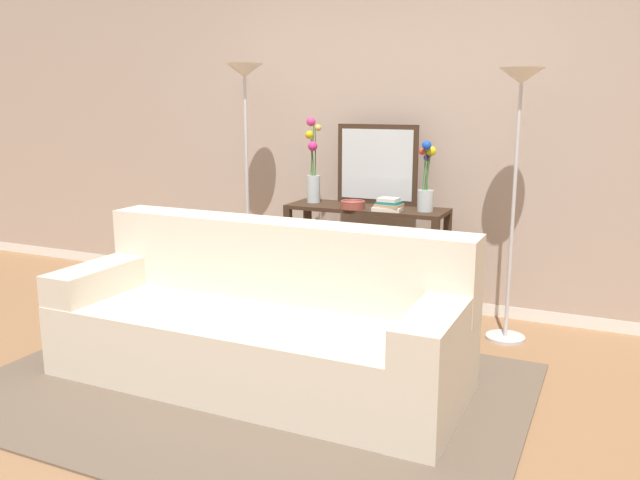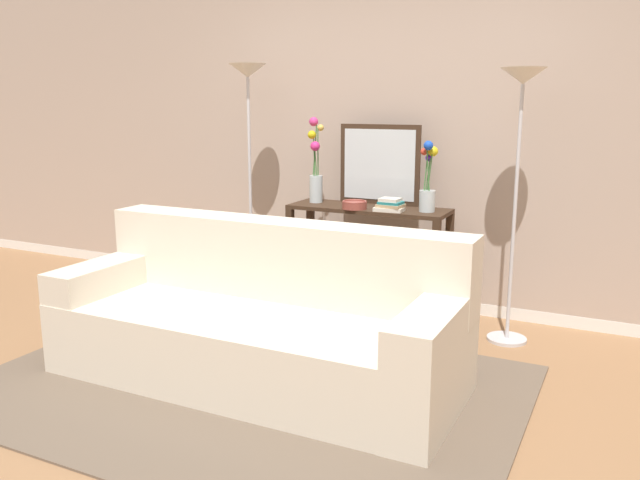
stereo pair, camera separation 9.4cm
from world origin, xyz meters
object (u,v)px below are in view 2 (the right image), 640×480
at_px(wall_mirror, 379,165).
at_px(couch, 259,326).
at_px(floor_lamp_left, 249,117).
at_px(fruit_bowl, 354,205).
at_px(vase_short_flowers, 428,185).
at_px(book_row_under_console, 334,302).
at_px(floor_lamp_right, 520,130).
at_px(book_stack, 390,205).
at_px(console_table, 368,241).
at_px(vase_tall_flowers, 316,170).

bearing_deg(wall_mirror, couch, -95.38).
height_order(floor_lamp_left, fruit_bowl, floor_lamp_left).
height_order(vase_short_flowers, book_row_under_console, vase_short_flowers).
xyz_separation_m(couch, floor_lamp_right, (1.17, 1.24, 1.08)).
bearing_deg(wall_mirror, book_stack, -54.51).
bearing_deg(floor_lamp_left, console_table, 5.54).
bearing_deg(floor_lamp_right, couch, -133.41).
height_order(console_table, book_stack, book_stack).
bearing_deg(book_stack, wall_mirror, 125.49).
height_order(floor_lamp_right, wall_mirror, floor_lamp_right).
bearing_deg(console_table, floor_lamp_right, -5.03).
xyz_separation_m(floor_lamp_right, fruit_bowl, (-1.10, -0.03, -0.55)).
distance_m(console_table, floor_lamp_left, 1.30).
distance_m(vase_tall_flowers, book_row_under_console, 1.02).
bearing_deg(vase_tall_flowers, floor_lamp_left, -167.36).
bearing_deg(vase_short_flowers, vase_tall_flowers, 178.01).
bearing_deg(book_stack, console_table, 153.60).
bearing_deg(floor_lamp_left, book_stack, -0.38).
distance_m(console_table, vase_tall_flowers, 0.67).
distance_m(floor_lamp_left, fruit_bowl, 1.07).
height_order(floor_lamp_right, vase_tall_flowers, floor_lamp_right).
xyz_separation_m(floor_lamp_right, vase_short_flowers, (-0.61, 0.08, -0.39)).
distance_m(couch, book_row_under_console, 1.36).
relative_size(vase_tall_flowers, book_stack, 3.06).
bearing_deg(couch, fruit_bowl, 86.89).
distance_m(floor_lamp_left, wall_mirror, 1.05).
relative_size(floor_lamp_left, vase_tall_flowers, 2.90).
distance_m(couch, console_table, 1.36).
height_order(couch, console_table, couch).
bearing_deg(vase_tall_flowers, fruit_bowl, -20.66).
xyz_separation_m(console_table, wall_mirror, (0.02, 0.16, 0.55)).
height_order(wall_mirror, fruit_bowl, wall_mirror).
bearing_deg(floor_lamp_left, floor_lamp_right, 0.00).
bearing_deg(book_stack, vase_short_flowers, 20.79).
relative_size(floor_lamp_left, fruit_bowl, 10.47).
relative_size(couch, wall_mirror, 3.75).
relative_size(floor_lamp_right, book_row_under_console, 4.42).
relative_size(console_table, vase_short_flowers, 2.39).
relative_size(couch, floor_lamp_left, 1.27).
height_order(couch, fruit_bowl, couch).
xyz_separation_m(floor_lamp_left, vase_tall_flowers, (0.51, 0.11, -0.38)).
bearing_deg(book_stack, floor_lamp_left, 179.62).
height_order(wall_mirror, book_row_under_console, wall_mirror).
bearing_deg(floor_lamp_right, vase_tall_flowers, 175.62).
distance_m(floor_lamp_left, vase_tall_flowers, 0.65).
bearing_deg(fruit_bowl, vase_tall_flowers, 159.34).
bearing_deg(fruit_bowl, floor_lamp_left, 178.06).
relative_size(floor_lamp_left, vase_short_flowers, 3.75).
bearing_deg(wall_mirror, fruit_bowl, -104.81).
height_order(floor_lamp_left, floor_lamp_right, floor_lamp_left).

